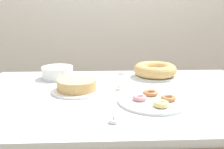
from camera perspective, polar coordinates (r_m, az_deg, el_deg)
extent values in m
cube|color=silver|center=(1.40, 1.66, -4.97)|extent=(1.67, 1.05, 0.04)
cube|color=olive|center=(1.89, 0.54, -1.29)|extent=(1.71, 0.08, 0.06)
cube|color=olive|center=(2.10, -21.87, -10.24)|extent=(0.07, 0.07, 0.67)
cube|color=olive|center=(2.17, 22.12, -9.41)|extent=(0.07, 0.07, 0.67)
cylinder|color=white|center=(1.44, -8.00, -3.63)|extent=(0.29, 0.29, 0.01)
cylinder|color=tan|center=(1.43, -8.05, -2.36)|extent=(0.22, 0.22, 0.05)
cylinder|color=#F4CA7D|center=(1.42, -8.09, -1.19)|extent=(0.22, 0.22, 0.01)
cylinder|color=white|center=(1.76, 9.76, -0.34)|extent=(0.28, 0.28, 0.01)
torus|color=tan|center=(1.74, 9.82, 1.10)|extent=(0.29, 0.29, 0.08)
cylinder|color=white|center=(1.28, 9.43, -5.94)|extent=(0.36, 0.36, 0.01)
torus|color=#B27042|center=(1.28, 12.74, -5.28)|extent=(0.07, 0.07, 0.02)
torus|color=#B27042|center=(1.34, 8.76, -4.19)|extent=(0.08, 0.08, 0.02)
torus|color=pink|center=(1.25, 6.34, -5.31)|extent=(0.07, 0.07, 0.02)
torus|color=#EAD184|center=(1.19, 11.15, -6.57)|extent=(0.07, 0.07, 0.03)
cylinder|color=white|center=(1.74, -12.29, -0.67)|extent=(0.21, 0.21, 0.01)
cylinder|color=white|center=(1.73, -12.31, -0.35)|extent=(0.21, 0.21, 0.01)
cylinder|color=white|center=(1.73, -12.33, -0.03)|extent=(0.21, 0.21, 0.01)
cylinder|color=white|center=(1.73, -12.34, 0.29)|extent=(0.21, 0.21, 0.01)
cylinder|color=white|center=(1.73, -12.36, 0.62)|extent=(0.21, 0.21, 0.01)
cylinder|color=white|center=(1.72, -12.38, 0.94)|extent=(0.21, 0.21, 0.01)
cylinder|color=white|center=(1.72, -12.40, 1.26)|extent=(0.21, 0.21, 0.01)
cylinder|color=white|center=(1.72, -12.41, 1.59)|extent=(0.21, 0.21, 0.01)
cylinder|color=silver|center=(1.79, 2.18, 0.21)|extent=(0.04, 0.04, 0.02)
cylinder|color=white|center=(1.79, 2.18, 0.39)|extent=(0.03, 0.03, 0.00)
cone|color=#F9B74C|center=(1.78, 2.18, 0.80)|extent=(0.01, 0.01, 0.02)
cylinder|color=silver|center=(1.44, 1.53, -3.31)|extent=(0.04, 0.04, 0.02)
cylinder|color=white|center=(1.44, 1.54, -3.08)|extent=(0.03, 0.03, 0.00)
cone|color=#F9B74C|center=(1.44, 1.54, -2.59)|extent=(0.01, 0.01, 0.02)
cylinder|color=silver|center=(1.04, 0.42, -10.59)|extent=(0.04, 0.04, 0.02)
cylinder|color=white|center=(1.04, 0.42, -10.29)|extent=(0.03, 0.03, 0.00)
cone|color=#F9B74C|center=(1.03, 0.42, -9.64)|extent=(0.01, 0.01, 0.02)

